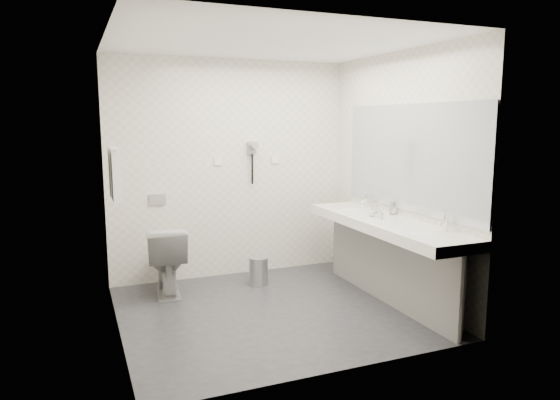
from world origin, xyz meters
name	(u,v)px	position (x,y,z in m)	size (l,w,h in m)	color
floor	(271,311)	(0.00, 0.00, 0.00)	(2.80, 2.80, 0.00)	#2E2F34
ceiling	(271,42)	(0.00, 0.00, 2.50)	(2.80, 2.80, 0.00)	white
wall_back	(231,170)	(0.00, 1.30, 1.25)	(2.80, 2.80, 0.00)	white
wall_front	(339,203)	(0.00, -1.30, 1.25)	(2.80, 2.80, 0.00)	white
wall_left	(113,190)	(-1.40, 0.00, 1.25)	(2.60, 2.60, 0.00)	white
wall_right	(398,176)	(1.40, 0.00, 1.25)	(2.60, 2.60, 0.00)	white
vanity_counter	(385,224)	(1.12, -0.20, 0.80)	(0.55, 2.20, 0.10)	white
vanity_panel	(386,266)	(1.15, -0.20, 0.38)	(0.03, 2.15, 0.75)	gray
vanity_post_near	(461,299)	(1.18, -1.24, 0.38)	(0.06, 0.06, 0.75)	silver
vanity_post_far	(338,243)	(1.18, 0.84, 0.38)	(0.06, 0.06, 0.75)	silver
mirror	(409,158)	(1.39, -0.20, 1.45)	(0.02, 2.20, 1.05)	#B2BCC6
basin_near	(427,234)	(1.12, -0.85, 0.83)	(0.40, 0.31, 0.05)	white
basin_far	(352,210)	(1.12, 0.45, 0.83)	(0.40, 0.31, 0.05)	white
faucet_near	(446,223)	(1.32, -0.85, 0.92)	(0.04, 0.04, 0.15)	silver
faucet_far	(367,201)	(1.32, 0.45, 0.92)	(0.04, 0.04, 0.15)	silver
soap_bottle_a	(380,214)	(1.09, -0.17, 0.90)	(0.04, 0.04, 0.10)	white
soap_bottle_b	(372,212)	(1.09, -0.02, 0.90)	(0.07, 0.07, 0.09)	white
glass_left	(393,208)	(1.35, 0.01, 0.91)	(0.07, 0.07, 0.12)	silver
glass_right	(377,207)	(1.25, 0.15, 0.91)	(0.07, 0.07, 0.12)	silver
toilet	(167,260)	(-0.84, 0.90, 0.37)	(0.41, 0.72, 0.73)	white
flush_plate	(157,199)	(-0.85, 1.29, 0.95)	(0.18, 0.02, 0.12)	#B2B5BA
pedal_bin	(258,272)	(0.15, 0.79, 0.15)	(0.21, 0.21, 0.30)	#B2B5BA
bin_lid	(258,258)	(0.15, 0.79, 0.31)	(0.21, 0.21, 0.01)	#B2B5BA
towel_rail	(112,149)	(-1.35, 0.55, 1.55)	(0.02, 0.02, 0.62)	silver
towel_near	(116,175)	(-1.34, 0.41, 1.33)	(0.07, 0.24, 0.48)	white
towel_far	(113,172)	(-1.34, 0.69, 1.33)	(0.07, 0.24, 0.48)	white
dryer_cradle	(252,148)	(0.25, 1.27, 1.50)	(0.10, 0.04, 0.14)	gray
dryer_barrel	(254,145)	(0.25, 1.20, 1.53)	(0.08, 0.08, 0.14)	gray
dryer_cord	(252,169)	(0.25, 1.26, 1.25)	(0.02, 0.02, 0.35)	black
switch_plate_a	(218,161)	(-0.15, 1.29, 1.35)	(0.09, 0.02, 0.09)	white
switch_plate_b	(275,160)	(0.55, 1.29, 1.35)	(0.09, 0.02, 0.09)	white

